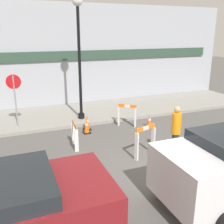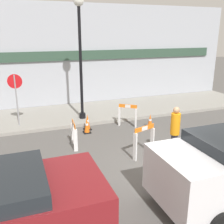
% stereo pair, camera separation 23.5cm
% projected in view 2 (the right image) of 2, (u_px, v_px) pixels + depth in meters
% --- Properties ---
extents(ground_plane, '(60.00, 60.00, 0.00)m').
position_uv_depth(ground_plane, '(157.00, 170.00, 7.94)').
color(ground_plane, '#565451').
extents(sidewalk_slab, '(18.00, 3.57, 0.14)m').
position_uv_depth(sidewalk_slab, '(96.00, 112.00, 13.55)').
color(sidewalk_slab, gray).
rests_on(sidewalk_slab, ground_plane).
extents(storefront_facade, '(18.00, 0.22, 5.50)m').
position_uv_depth(storefront_facade, '(85.00, 56.00, 14.43)').
color(storefront_facade, '#A3A8B2').
rests_on(storefront_facade, ground_plane).
extents(streetlamp_post, '(0.44, 0.44, 5.32)m').
position_uv_depth(streetlamp_post, '(80.00, 43.00, 11.32)').
color(streetlamp_post, black).
rests_on(streetlamp_post, sidewalk_slab).
extents(stop_sign, '(0.59, 0.13, 2.22)m').
position_uv_depth(stop_sign, '(16.00, 92.00, 10.92)').
color(stop_sign, gray).
rests_on(stop_sign, sidewalk_slab).
extents(barricade_0, '(0.85, 0.39, 1.10)m').
position_uv_depth(barricade_0, '(144.00, 141.00, 8.61)').
color(barricade_0, white).
rests_on(barricade_0, ground_plane).
extents(barricade_1, '(0.72, 0.60, 1.00)m').
position_uv_depth(barricade_1, '(128.00, 115.00, 11.48)').
color(barricade_1, white).
rests_on(barricade_1, ground_plane).
extents(barricade_2, '(0.19, 0.75, 0.96)m').
position_uv_depth(barricade_2, '(74.00, 134.00, 9.37)').
color(barricade_2, white).
rests_on(barricade_2, ground_plane).
extents(traffic_cone_0, '(0.30, 0.30, 0.69)m').
position_uv_depth(traffic_cone_0, '(87.00, 122.00, 11.14)').
color(traffic_cone_0, black).
rests_on(traffic_cone_0, ground_plane).
extents(traffic_cone_1, '(0.30, 0.30, 0.65)m').
position_uv_depth(traffic_cone_1, '(87.00, 126.00, 10.79)').
color(traffic_cone_1, black).
rests_on(traffic_cone_1, ground_plane).
extents(traffic_cone_2, '(0.30, 0.30, 0.62)m').
position_uv_depth(traffic_cone_2, '(150.00, 121.00, 11.39)').
color(traffic_cone_2, black).
rests_on(traffic_cone_2, ground_plane).
extents(person_worker, '(0.41, 0.41, 1.76)m').
position_uv_depth(person_worker, '(175.00, 131.00, 8.43)').
color(person_worker, '#33333D').
rests_on(person_worker, ground_plane).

